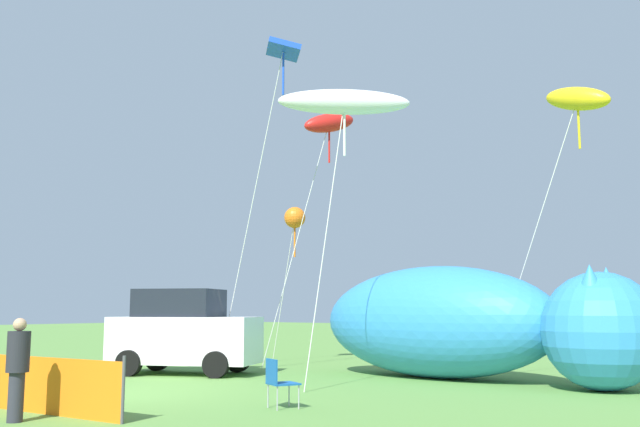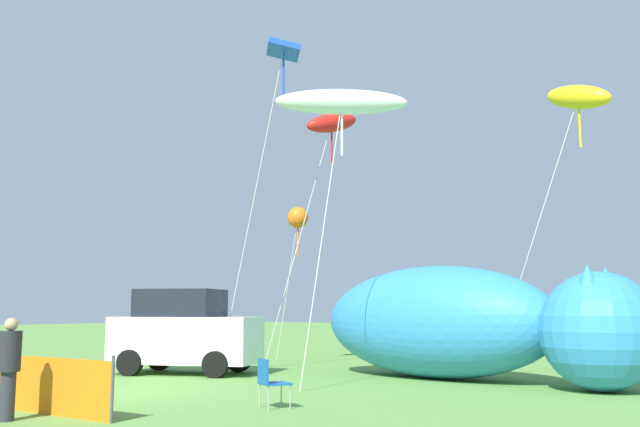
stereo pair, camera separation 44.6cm
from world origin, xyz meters
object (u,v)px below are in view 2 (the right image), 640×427
Objects in this scene: spectator_in_grey_shirt at (9,364)px; kite_orange_flower at (298,218)px; parked_car at (185,332)px; kite_yellow_hero at (578,98)px; folding_chair at (270,379)px; kite_white_ghost at (342,102)px; kite_red_lizard at (331,124)px; kite_blue_box at (282,57)px; inflatable_cat at (464,327)px.

kite_orange_flower reaches higher than spectator_in_grey_shirt.
kite_orange_flower is (-0.14, 4.88, 3.57)m from parked_car.
parked_car is 2.65× the size of spectator_in_grey_shirt.
kite_yellow_hero is at bearing 66.19° from spectator_in_grey_shirt.
spectator_in_grey_shirt is at bearing 173.30° from folding_chair.
kite_yellow_hero reaches higher than spectator_in_grey_shirt.
folding_chair is at bearing -54.04° from parked_car.
kite_red_lizard is (-3.72, 4.54, 1.03)m from kite_white_ghost.
kite_blue_box is (2.29, -3.47, 4.03)m from kite_orange_flower.
inflatable_cat reaches higher than spectator_in_grey_shirt.
kite_blue_box is at bearing 8.86° from parked_car.
folding_chair is at bearing 56.95° from spectator_in_grey_shirt.
kite_red_lizard reaches higher than kite_white_ghost.
kite_red_lizard is 3.58m from kite_blue_box.
kite_red_lizard is at bearing -5.64° from kite_orange_flower.
kite_white_ghost is (-1.67, -2.73, 5.27)m from inflatable_cat.
kite_blue_box is (2.15, 1.41, 7.60)m from parked_car.
spectator_in_grey_shirt is 14.30m from kite_yellow_hero.
spectator_in_grey_shirt reaches higher than folding_chair.
kite_blue_box is (-2.93, 1.22, 2.13)m from kite_white_ghost.
inflatable_cat is at bearing -1.00° from parked_car.
kite_blue_box is at bearing -154.45° from kite_yellow_hero.
inflatable_cat is 6.16m from kite_white_ghost.
kite_orange_flower is at bearing 63.46° from folding_chair.
parked_car is at bearing -146.72° from kite_blue_box.
inflatable_cat is at bearing -18.56° from kite_red_lizard.
kite_yellow_hero is 9.57m from kite_orange_flower.
kite_blue_box is (0.79, -3.32, 1.10)m from kite_red_lizard.
folding_chair is 10.93m from kite_yellow_hero.
folding_chair is at bearing -72.95° from kite_white_ghost.
kite_orange_flower is (-6.36, 8.41, 4.16)m from folding_chair.
kite_yellow_hero is 6.13m from kite_white_ghost.
spectator_in_grey_shirt is 0.23× the size of kite_white_ghost.
kite_yellow_hero is (9.14, 4.75, 5.91)m from parked_car.
folding_chair is 0.10× the size of kite_red_lizard.
kite_white_ghost is at bearing -131.69° from kite_yellow_hero.
kite_white_ghost is (-4.06, -4.56, -0.44)m from kite_yellow_hero.
inflatable_cat is 1.09× the size of kite_red_lizard.
spectator_in_grey_shirt is 13.82m from kite_red_lizard.
kite_yellow_hero is 1.10× the size of kite_white_ghost.
inflatable_cat is at bearing -15.86° from kite_orange_flower.
kite_blue_box reaches higher than folding_chair.
kite_orange_flower is 5.79m from kite_blue_box.
folding_chair is (6.22, -3.54, -0.59)m from parked_car.
kite_orange_flower is at bearing 123.49° from kite_blue_box.
kite_blue_box reaches higher than kite_red_lizard.
folding_chair is 10.40m from kite_blue_box.
kite_red_lizard is 1.62× the size of kite_orange_flower.
kite_red_lizard is at bearing 102.29° from spectator_in_grey_shirt.
folding_chair is 7.20m from kite_white_ghost.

